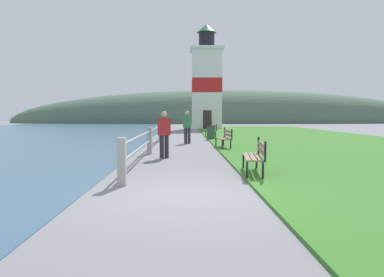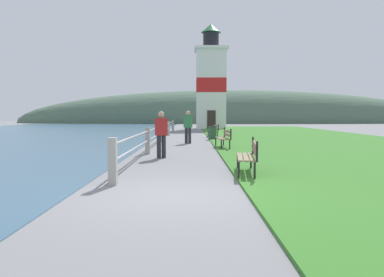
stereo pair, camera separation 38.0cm
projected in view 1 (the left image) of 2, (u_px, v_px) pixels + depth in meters
ground_plane at (184, 195)px, 7.28m from camera, size 160.00×160.00×0.00m
grass_verge at (303, 139)px, 23.39m from camera, size 12.00×47.97×0.06m
seawall_railing at (160, 131)px, 21.27m from camera, size 0.18×26.36×1.06m
park_bench_near at (256, 154)px, 9.66m from camera, size 0.66×1.85×0.94m
park_bench_midway at (225, 137)px, 17.15m from camera, size 0.61×1.79×0.94m
park_bench_far at (212, 130)px, 25.38m from camera, size 0.65×1.89×0.94m
lighthouse at (206, 84)px, 40.80m from camera, size 3.59×3.59×11.32m
person_strolling at (187, 126)px, 20.08m from camera, size 0.48×0.35×1.76m
person_by_railing at (164, 133)px, 13.35m from camera, size 0.46×0.37×1.68m
trash_bin at (211, 133)px, 23.19m from camera, size 0.54×0.54×0.84m
distant_hillside at (227, 123)px, 69.28m from camera, size 80.00×16.00×12.00m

